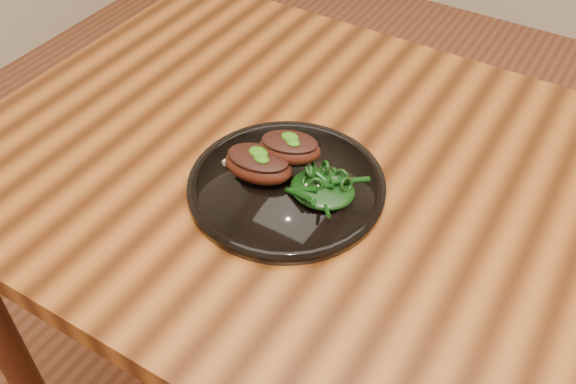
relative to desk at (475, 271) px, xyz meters
The scene contains 6 objects.
desk is the anchor object (origin of this frame).
plate 0.30m from the desk, 165.32° to the right, with size 0.28×0.28×0.02m.
lamb_chop_front 0.35m from the desk, 165.46° to the right, with size 0.11×0.08×0.05m.
lamb_chop_back 0.32m from the desk, behind, with size 0.10×0.08×0.04m.
herb_smear 0.33m from the desk, behind, with size 0.08×0.05×0.00m, color #194B08.
greens_heap 0.26m from the desk, 163.01° to the right, with size 0.09×0.09×0.03m.
Camera 1 is at (0.08, -0.64, 1.39)m, focal length 40.00 mm.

